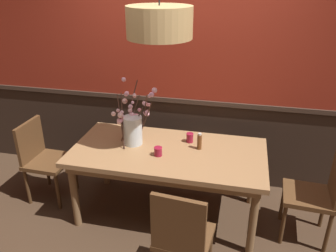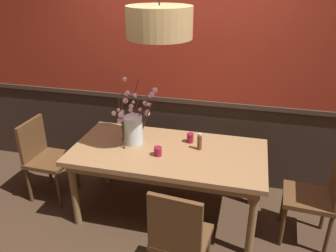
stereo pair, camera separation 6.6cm
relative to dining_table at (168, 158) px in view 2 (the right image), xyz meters
The scene contains 12 objects.
ground_plane 0.66m from the dining_table, ahead, with size 24.00×24.00×0.00m, color #422D1E.
back_wall 1.12m from the dining_table, 90.00° to the left, with size 5.73×0.14×2.93m.
dining_table is the anchor object (origin of this frame).
chair_head_east_end 1.39m from the dining_table, ahead, with size 0.46×0.44×0.96m.
chair_near_side_right 0.94m from the dining_table, 70.93° to the right, with size 0.44×0.43×0.94m.
chair_head_west_end 1.38m from the dining_table, behind, with size 0.43×0.44×0.88m.
chair_far_side_right 0.91m from the dining_table, 73.19° to the left, with size 0.43×0.45×0.95m.
vase_with_blossoms 0.45m from the dining_table, 168.63° to the left, with size 0.38×0.34×0.61m.
candle_holder_nearer_center 0.30m from the dining_table, 51.02° to the left, with size 0.07×0.07×0.09m.
candle_holder_nearer_edge 0.19m from the dining_table, 118.65° to the right, with size 0.08×0.08×0.09m.
condiment_bottle 0.34m from the dining_table, 17.57° to the left, with size 0.04×0.04×0.17m.
pendant_lamp 1.26m from the dining_table, 156.94° to the right, with size 0.54×0.54×1.15m.
Camera 2 is at (0.69, -2.74, 2.29)m, focal length 36.18 mm.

